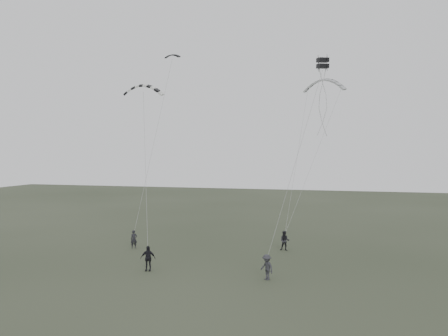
% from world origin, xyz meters
% --- Properties ---
extents(ground, '(140.00, 140.00, 0.00)m').
position_xyz_m(ground, '(0.00, 0.00, 0.00)').
color(ground, '#2E3724').
rests_on(ground, ground).
extents(flyer_left, '(0.69, 0.63, 1.59)m').
position_xyz_m(flyer_left, '(-7.18, 4.73, 0.79)').
color(flyer_left, black).
rests_on(flyer_left, ground).
extents(flyer_right, '(0.83, 0.65, 1.69)m').
position_xyz_m(flyer_right, '(5.85, 7.21, 0.85)').
color(flyer_right, black).
rests_on(flyer_right, ground).
extents(flyer_center, '(1.13, 0.70, 1.79)m').
position_xyz_m(flyer_center, '(-2.85, -1.78, 0.90)').
color(flyer_center, black).
rests_on(flyer_center, ground).
extents(flyer_far, '(1.25, 1.19, 1.70)m').
position_xyz_m(flyer_far, '(5.74, -1.82, 0.85)').
color(flyer_far, '#2C2C32').
rests_on(flyer_far, ground).
extents(kite_dark_small, '(1.68, 0.77, 0.64)m').
position_xyz_m(kite_dark_small, '(-6.51, 12.41, 18.60)').
color(kite_dark_small, black).
rests_on(kite_dark_small, flyer_left).
extents(kite_pale_large, '(4.52, 2.28, 1.92)m').
position_xyz_m(kite_pale_large, '(8.77, 15.89, 15.93)').
color(kite_pale_large, '#A0A2A4').
rests_on(kite_pale_large, flyer_right).
extents(kite_striped, '(3.51, 2.01, 1.45)m').
position_xyz_m(kite_striped, '(-5.65, 3.58, 14.10)').
color(kite_striped, black).
rests_on(kite_striped, flyer_center).
extents(kite_box, '(1.00, 1.04, 0.83)m').
position_xyz_m(kite_box, '(9.10, 2.56, 15.00)').
color(kite_box, black).
rests_on(kite_box, flyer_far).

